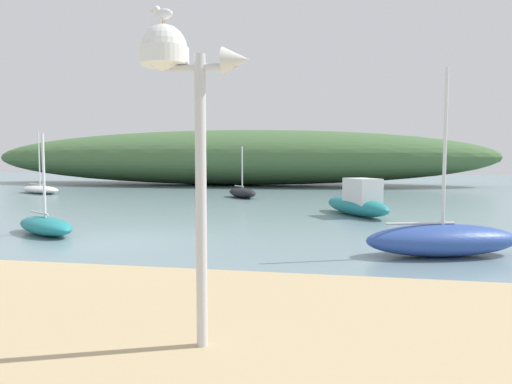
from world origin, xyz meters
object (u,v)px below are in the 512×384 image
Objects in this scene: mast_structure at (179,81)px; sailboat_far_left at (242,193)px; seagull_on_radar at (163,13)px; sailboat_mid_channel at (40,189)px; motorboat_near_shore at (358,202)px; sailboat_far_right at (45,225)px; sailboat_off_point at (442,239)px.

sailboat_far_left is at bearing 100.38° from mast_structure.
sailboat_mid_channel is (-17.59, 22.10, -3.51)m from seagull_on_radar.
sailboat_far_left is at bearing 130.46° from motorboat_near_shore.
motorboat_near_shore is at bearing -49.54° from sailboat_far_left.
sailboat_far_right is at bearing -102.35° from sailboat_far_left.
sailboat_off_point reaches higher than seagull_on_radar.
mast_structure is 0.81× the size of motorboat_near_shore.
sailboat_far_left is 14.13m from sailboat_far_right.
sailboat_far_right is (10.86, -14.76, 0.01)m from sailboat_mid_channel.
sailboat_off_point reaches higher than sailboat_mid_channel.
sailboat_mid_channel is at bearing 176.08° from sailboat_far_left.
sailboat_far_left is 0.70× the size of sailboat_off_point.
sailboat_far_left is at bearing -3.92° from sailboat_mid_channel.
sailboat_off_point is (4.06, 6.34, -2.68)m from mast_structure.
sailboat_off_point is at bearing 56.26° from seagull_on_radar.
sailboat_far_right is (-3.02, -13.80, -0.03)m from sailboat_far_left.
seagull_on_radar is at bearing -100.80° from motorboat_near_shore.
sailboat_far_left is (-3.88, 21.16, -2.76)m from mast_structure.
seagull_on_radar is 0.06× the size of sailboat_off_point.
sailboat_mid_channel is at bearing 144.15° from sailboat_off_point.
motorboat_near_shore is at bearing 102.30° from sailboat_off_point.
sailboat_far_right is at bearing -145.65° from motorboat_near_shore.
mast_structure is 1.15× the size of sailboat_far_right.
seagull_on_radar is 21.75m from sailboat_far_left.
sailboat_far_right is at bearing 132.48° from seagull_on_radar.
sailboat_far_left reaches higher than motorboat_near_shore.
sailboat_far_left is (13.89, -0.95, 0.03)m from sailboat_mid_channel.
mast_structure is 21.68m from sailboat_far_left.
sailboat_off_point reaches higher than mast_structure.
mast_structure is at bearing -46.82° from sailboat_far_right.
motorboat_near_shore is (20.21, -8.37, 0.27)m from sailboat_mid_channel.
seagull_on_radar is 8.34m from sailboat_off_point.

